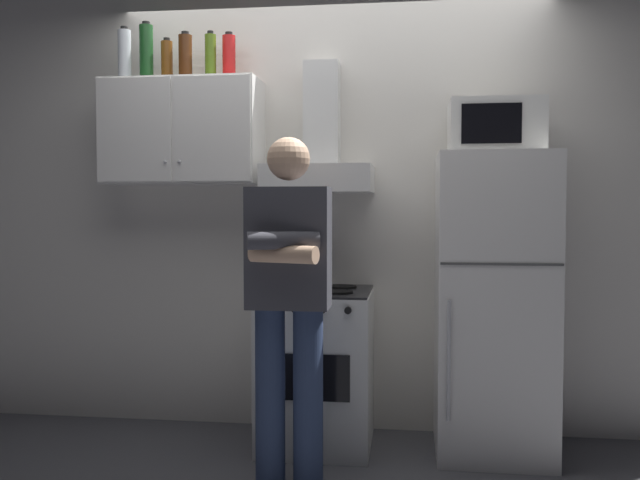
% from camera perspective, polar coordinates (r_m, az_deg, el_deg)
% --- Properties ---
extents(ground_plane, '(7.00, 7.00, 0.00)m').
position_cam_1_polar(ground_plane, '(3.72, -0.00, -18.00)').
color(ground_plane, '#4C4C51').
extents(back_wall_tiled, '(4.80, 0.10, 2.70)m').
position_cam_1_polar(back_wall_tiled, '(4.07, 1.10, 3.21)').
color(back_wall_tiled, silver).
rests_on(back_wall_tiled, ground_plane).
extents(upper_cabinet, '(0.90, 0.37, 0.60)m').
position_cam_1_polar(upper_cabinet, '(4.06, -11.42, 8.82)').
color(upper_cabinet, white).
extents(stove_oven, '(0.60, 0.62, 0.87)m').
position_cam_1_polar(stove_oven, '(3.83, -0.26, -10.59)').
color(stove_oven, white).
rests_on(stove_oven, ground_plane).
extents(range_hood, '(0.60, 0.44, 0.75)m').
position_cam_1_polar(range_hood, '(3.87, -0.01, 6.91)').
color(range_hood, white).
extents(refrigerator, '(0.60, 0.62, 1.60)m').
position_cam_1_polar(refrigerator, '(3.76, 14.30, -5.24)').
color(refrigerator, white).
rests_on(refrigerator, ground_plane).
extents(microwave, '(0.48, 0.37, 0.28)m').
position_cam_1_polar(microwave, '(3.77, 14.43, 9.11)').
color(microwave, silver).
rests_on(microwave, refrigerator).
extents(person_standing, '(0.38, 0.33, 1.64)m').
position_cam_1_polar(person_standing, '(3.17, -2.64, -4.80)').
color(person_standing, navy).
rests_on(person_standing, ground_plane).
extents(bottle_soda_red, '(0.08, 0.08, 0.27)m').
position_cam_1_polar(bottle_soda_red, '(4.07, -7.63, 14.92)').
color(bottle_soda_red, red).
rests_on(bottle_soda_red, upper_cabinet).
extents(bottle_vodka_clear, '(0.08, 0.08, 0.31)m').
position_cam_1_polar(bottle_vodka_clear, '(4.25, -16.04, 14.63)').
color(bottle_vodka_clear, silver).
rests_on(bottle_vodka_clear, upper_cabinet).
extents(bottle_beer_brown, '(0.07, 0.07, 0.24)m').
position_cam_1_polar(bottle_beer_brown, '(4.16, -12.69, 14.44)').
color(bottle_beer_brown, brown).
rests_on(bottle_beer_brown, upper_cabinet).
extents(bottle_wine_green, '(0.08, 0.08, 0.33)m').
position_cam_1_polar(bottle_wine_green, '(4.19, -14.33, 14.97)').
color(bottle_wine_green, '#19471E').
rests_on(bottle_wine_green, upper_cabinet).
extents(bottle_olive_oil, '(0.06, 0.06, 0.27)m').
position_cam_1_polar(bottle_olive_oil, '(4.08, -9.15, 14.92)').
color(bottle_olive_oil, '#4C6B19').
rests_on(bottle_olive_oil, upper_cabinet).
extents(bottle_rum_dark, '(0.08, 0.08, 0.27)m').
position_cam_1_polar(bottle_rum_dark, '(4.09, -11.20, 14.83)').
color(bottle_rum_dark, '#47230F').
rests_on(bottle_rum_dark, upper_cabinet).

